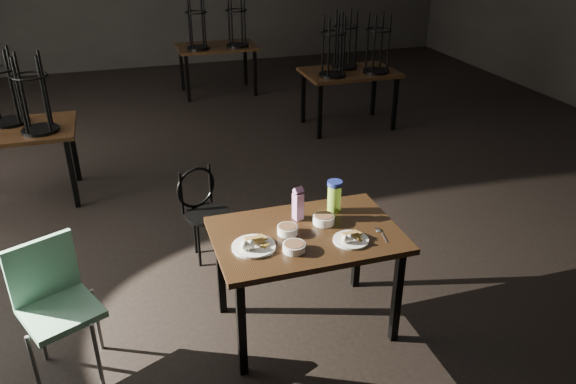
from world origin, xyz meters
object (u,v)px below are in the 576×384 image
object	(u,v)px
school_chair	(54,299)
main_table	(306,243)
water_bottle	(334,196)
bentwood_chair	(203,206)
juice_carton	(298,204)

from	to	relation	value
school_chair	main_table	bearing A→B (deg)	-26.99
water_bottle	bentwood_chair	xyz separation A→B (m)	(-0.77, 0.89, -0.41)
juice_carton	school_chair	world-z (taller)	juice_carton
water_bottle	juice_carton	bearing A→B (deg)	-174.68
bentwood_chair	school_chair	world-z (taller)	school_chair
main_table	water_bottle	size ratio (longest dim) A/B	5.26
school_chair	juice_carton	bearing A→B (deg)	-20.11
bentwood_chair	school_chair	distance (m)	1.49
bentwood_chair	juice_carton	bearing A→B (deg)	-83.18
main_table	water_bottle	distance (m)	0.40
main_table	school_chair	size ratio (longest dim) A/B	1.36
water_bottle	school_chair	distance (m)	1.88
main_table	school_chair	distance (m)	1.58
water_bottle	bentwood_chair	world-z (taller)	water_bottle
main_table	juice_carton	world-z (taller)	juice_carton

